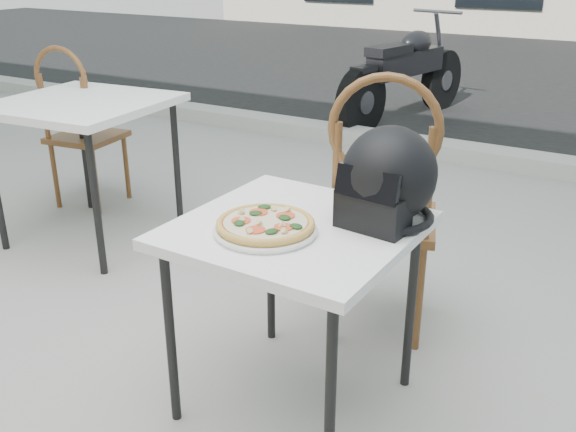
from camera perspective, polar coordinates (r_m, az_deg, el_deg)
The scene contains 11 objects.
ground at distance 2.62m, azimuth -5.75°, elevation -11.88°, with size 80.00×80.00×0.00m, color #A29F9A.
street_asphalt at distance 8.94m, azimuth 22.25°, elevation 11.32°, with size 30.00×8.00×0.00m, color black.
curb at distance 5.10m, azimuth 14.56°, elevation 5.61°, with size 30.00×0.25×0.12m, color #ACAAA1.
cafe_table_main at distance 2.04m, azimuth 0.70°, elevation -2.34°, with size 0.73×0.73×0.68m.
plate at distance 1.95m, azimuth -2.01°, elevation -1.29°, with size 0.33×0.33×0.02m.
pizza at distance 1.94m, azimuth -2.01°, elevation -0.68°, with size 0.39×0.39×0.04m.
helmet at distance 2.02m, azimuth 8.83°, elevation 3.13°, with size 0.33×0.34×0.31m.
cafe_chair_main at distance 2.48m, azimuth 8.42°, elevation 1.84°, with size 0.53×0.53×1.09m.
cafe_table_side at distance 3.53m, azimuth -17.85°, elevation 8.69°, with size 0.88×0.88×0.77m.
cafe_chair_side at distance 4.04m, azimuth -18.26°, elevation 8.15°, with size 0.43×0.43×0.99m.
motorcycle at distance 6.11m, azimuth 10.42°, elevation 12.21°, with size 0.59×1.94×0.97m.
Camera 1 is at (1.32, -1.72, 1.47)m, focal length 40.00 mm.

